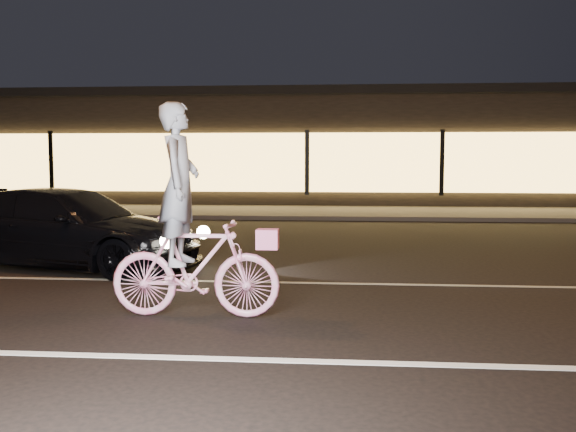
{
  "coord_description": "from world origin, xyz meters",
  "views": [
    {
      "loc": [
        1.23,
        -6.95,
        1.78
      ],
      "look_at": [
        0.58,
        0.6,
        1.08
      ],
      "focal_mm": 40.0,
      "sensor_mm": 36.0,
      "label": 1
    }
  ],
  "objects": [
    {
      "name": "storefront",
      "position": [
        0.0,
        18.97,
        2.15
      ],
      "size": [
        25.4,
        8.42,
        4.2
      ],
      "color": "black",
      "rests_on": "ground"
    },
    {
      "name": "sedan",
      "position": [
        -3.17,
        3.0,
        0.64
      ],
      "size": [
        4.69,
        2.77,
        1.27
      ],
      "rotation": [
        0.0,
        0.0,
        1.33
      ],
      "color": "black",
      "rests_on": "ground"
    },
    {
      "name": "cyclist",
      "position": [
        -0.45,
        -0.04,
        0.85
      ],
      "size": [
        1.89,
        0.65,
        2.38
      ],
      "rotation": [
        0.0,
        0.0,
        1.57
      ],
      "color": "#FF4394",
      "rests_on": "ground"
    },
    {
      "name": "ground",
      "position": [
        0.0,
        0.0,
        0.0
      ],
      "size": [
        90.0,
        90.0,
        0.0
      ],
      "primitive_type": "plane",
      "color": "black",
      "rests_on": "ground"
    },
    {
      "name": "lane_stripe_far",
      "position": [
        0.0,
        2.0,
        0.0
      ],
      "size": [
        60.0,
        0.1,
        0.01
      ],
      "primitive_type": "cube",
      "color": "gray",
      "rests_on": "ground"
    },
    {
      "name": "sidewalk",
      "position": [
        0.0,
        13.0,
        0.06
      ],
      "size": [
        30.0,
        4.0,
        0.12
      ],
      "primitive_type": "cube",
      "color": "#383533",
      "rests_on": "ground"
    },
    {
      "name": "lane_stripe_near",
      "position": [
        0.0,
        -1.5,
        0.0
      ],
      "size": [
        60.0,
        0.12,
        0.01
      ],
      "primitive_type": "cube",
      "color": "silver",
      "rests_on": "ground"
    }
  ]
}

